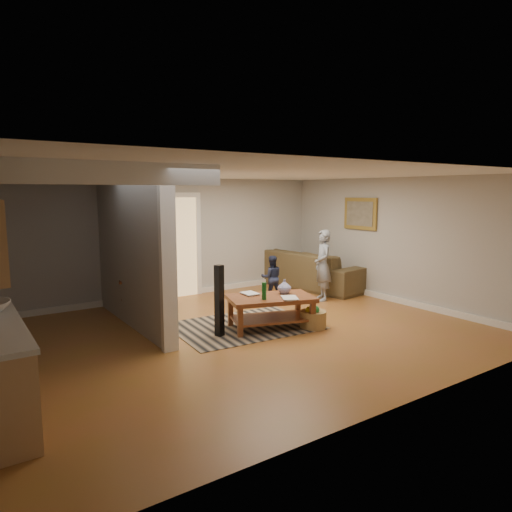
{
  "coord_description": "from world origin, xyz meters",
  "views": [
    {
      "loc": [
        -3.66,
        -5.87,
        2.21
      ],
      "look_at": [
        0.78,
        0.67,
        1.1
      ],
      "focal_mm": 32.0,
      "sensor_mm": 36.0,
      "label": 1
    }
  ],
  "objects_px": {
    "coffee_table": "(272,303)",
    "speaker_right": "(125,284)",
    "toy_basket": "(313,318)",
    "tv_console": "(132,279)",
    "speaker_left": "(219,301)",
    "child": "(322,300)",
    "toddler": "(271,299)",
    "sofa": "(308,286)"
  },
  "relations": [
    {
      "from": "coffee_table",
      "to": "speaker_left",
      "type": "distance_m",
      "value": 0.94
    },
    {
      "from": "tv_console",
      "to": "speaker_left",
      "type": "bearing_deg",
      "value": -55.47
    },
    {
      "from": "sofa",
      "to": "tv_console",
      "type": "relative_size",
      "value": 2.45
    },
    {
      "from": "child",
      "to": "speaker_left",
      "type": "bearing_deg",
      "value": -48.26
    },
    {
      "from": "speaker_right",
      "to": "toddler",
      "type": "xyz_separation_m",
      "value": [
        2.82,
        -0.76,
        -0.52
      ]
    },
    {
      "from": "toy_basket",
      "to": "toddler",
      "type": "height_order",
      "value": "toddler"
    },
    {
      "from": "coffee_table",
      "to": "child",
      "type": "height_order",
      "value": "coffee_table"
    },
    {
      "from": "tv_console",
      "to": "child",
      "type": "bearing_deg",
      "value": -1.04
    },
    {
      "from": "sofa",
      "to": "child",
      "type": "xyz_separation_m",
      "value": [
        -0.66,
        -1.22,
        0.0
      ]
    },
    {
      "from": "sofa",
      "to": "child",
      "type": "bearing_deg",
      "value": 142.75
    },
    {
      "from": "speaker_right",
      "to": "toy_basket",
      "type": "bearing_deg",
      "value": -38.2
    },
    {
      "from": "sofa",
      "to": "toddler",
      "type": "relative_size",
      "value": 3.17
    },
    {
      "from": "speaker_right",
      "to": "child",
      "type": "bearing_deg",
      "value": -7.58
    },
    {
      "from": "tv_console",
      "to": "speaker_right",
      "type": "height_order",
      "value": "speaker_right"
    },
    {
      "from": "tv_console",
      "to": "toddler",
      "type": "distance_m",
      "value": 2.89
    },
    {
      "from": "speaker_left",
      "to": "toddler",
      "type": "relative_size",
      "value": 1.22
    },
    {
      "from": "speaker_left",
      "to": "child",
      "type": "bearing_deg",
      "value": 1.0
    },
    {
      "from": "coffee_table",
      "to": "speaker_left",
      "type": "xyz_separation_m",
      "value": [
        -0.92,
        0.1,
        0.14
      ]
    },
    {
      "from": "speaker_left",
      "to": "toddler",
      "type": "bearing_deg",
      "value": 20.17
    },
    {
      "from": "tv_console",
      "to": "speaker_left",
      "type": "distance_m",
      "value": 2.2
    },
    {
      "from": "child",
      "to": "speaker_right",
      "type": "bearing_deg",
      "value": -86.44
    },
    {
      "from": "toy_basket",
      "to": "tv_console",
      "type": "bearing_deg",
      "value": 129.47
    },
    {
      "from": "sofa",
      "to": "toddler",
      "type": "bearing_deg",
      "value": 102.31
    },
    {
      "from": "coffee_table",
      "to": "tv_console",
      "type": "bearing_deg",
      "value": 125.28
    },
    {
      "from": "sofa",
      "to": "toddler",
      "type": "distance_m",
      "value": 1.59
    },
    {
      "from": "speaker_left",
      "to": "toddler",
      "type": "xyz_separation_m",
      "value": [
        2.12,
        1.55,
        -0.56
      ]
    },
    {
      "from": "sofa",
      "to": "tv_console",
      "type": "distance_m",
      "value": 4.29
    },
    {
      "from": "coffee_table",
      "to": "speaker_right",
      "type": "bearing_deg",
      "value": 123.96
    },
    {
      "from": "sofa",
      "to": "tv_console",
      "type": "height_order",
      "value": "tv_console"
    },
    {
      "from": "coffee_table",
      "to": "speaker_left",
      "type": "relative_size",
      "value": 1.37
    },
    {
      "from": "coffee_table",
      "to": "toy_basket",
      "type": "relative_size",
      "value": 3.56
    },
    {
      "from": "speaker_left",
      "to": "toy_basket",
      "type": "distance_m",
      "value": 1.61
    },
    {
      "from": "coffee_table",
      "to": "speaker_right",
      "type": "distance_m",
      "value": 2.9
    },
    {
      "from": "tv_console",
      "to": "toy_basket",
      "type": "bearing_deg",
      "value": -32.85
    },
    {
      "from": "coffee_table",
      "to": "speaker_right",
      "type": "height_order",
      "value": "speaker_right"
    },
    {
      "from": "toy_basket",
      "to": "child",
      "type": "height_order",
      "value": "child"
    },
    {
      "from": "speaker_right",
      "to": "toy_basket",
      "type": "height_order",
      "value": "speaker_right"
    },
    {
      "from": "sofa",
      "to": "coffee_table",
      "type": "relative_size",
      "value": 1.89
    },
    {
      "from": "sofa",
      "to": "child",
      "type": "height_order",
      "value": "child"
    },
    {
      "from": "coffee_table",
      "to": "child",
      "type": "bearing_deg",
      "value": 26.28
    },
    {
      "from": "speaker_right",
      "to": "speaker_left",
      "type": "bearing_deg",
      "value": -59.53
    },
    {
      "from": "sofa",
      "to": "tv_console",
      "type": "xyz_separation_m",
      "value": [
        -4.24,
        -0.01,
        0.64
      ]
    }
  ]
}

